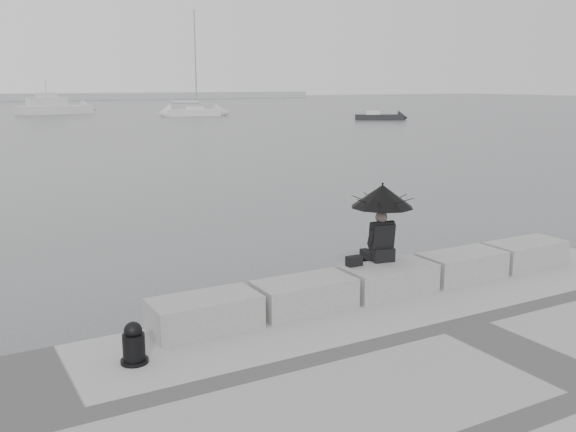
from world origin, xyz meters
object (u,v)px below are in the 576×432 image
seated_person (382,205)px  sailboat_right (194,112)px  motor_cruiser (55,107)px  small_motorboat (379,117)px  mooring_bollard (134,346)px

seated_person → sailboat_right: (22.88, 67.86, -1.45)m
motor_cruiser → sailboat_right: bearing=-52.5°
seated_person → small_motorboat: size_ratio=0.26×
motor_cruiser → mooring_bollard: bearing=-108.7°
seated_person → sailboat_right: size_ratio=0.11×
mooring_bollard → small_motorboat: 65.88m
seated_person → small_motorboat: (37.79, 49.40, -1.67)m
sailboat_right → motor_cruiser: bearing=147.5°
seated_person → motor_cruiser: size_ratio=0.14×
mooring_bollard → motor_cruiser: 83.25m
seated_person → motor_cruiser: 81.69m
seated_person → motor_cruiser: bearing=94.6°
small_motorboat → sailboat_right: bearing=159.4°
motor_cruiser → seated_person: bearing=-105.5°
seated_person → motor_cruiser: (8.58, 81.23, -1.09)m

